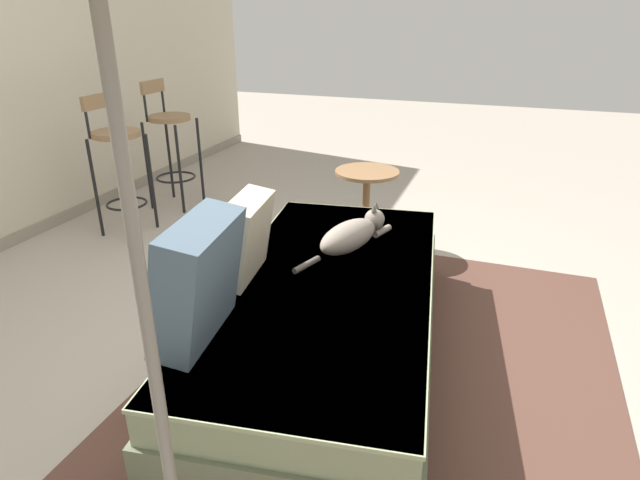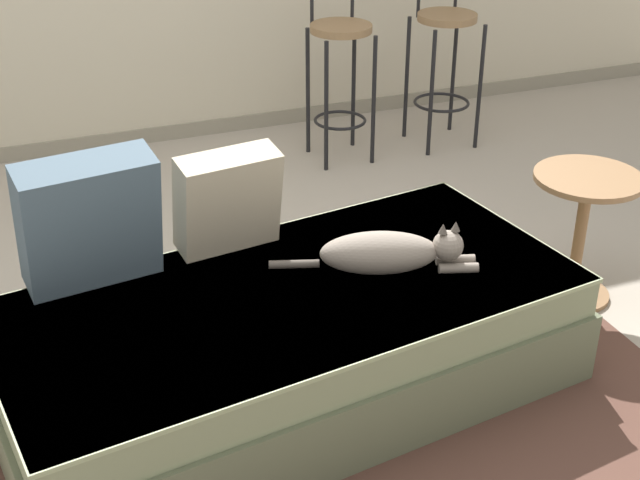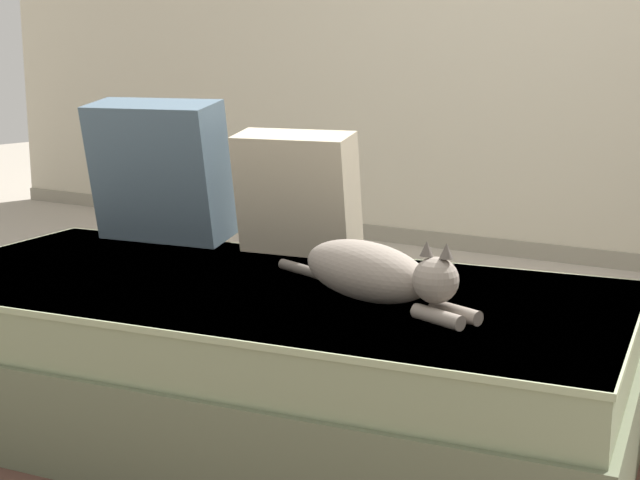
% 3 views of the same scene
% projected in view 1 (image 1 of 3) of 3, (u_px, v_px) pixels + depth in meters
% --- Properties ---
extents(ground_plane, '(16.00, 16.00, 0.00)m').
position_uv_depth(ground_plane, '(256.00, 340.00, 2.77)').
color(ground_plane, '#A89E8E').
rests_on(ground_plane, ground).
extents(area_rug, '(2.72, 2.06, 0.01)m').
position_uv_depth(area_rug, '(388.00, 368.00, 2.55)').
color(area_rug, brown).
rests_on(area_rug, ground).
extents(couch, '(2.14, 1.24, 0.43)m').
position_uv_depth(couch, '(329.00, 318.00, 2.56)').
color(couch, '#636B50').
rests_on(couch, ground).
extents(throw_pillow_corner, '(0.49, 0.30, 0.48)m').
position_uv_depth(throw_pillow_corner, '(198.00, 280.00, 1.95)').
color(throw_pillow_corner, '#4C6070').
rests_on(throw_pillow_corner, couch).
extents(throw_pillow_middle, '(0.40, 0.25, 0.39)m').
position_uv_depth(throw_pillow_middle, '(245.00, 237.00, 2.42)').
color(throw_pillow_middle, beige).
rests_on(throw_pillow_middle, couch).
extents(cat, '(0.71, 0.32, 0.19)m').
position_uv_depth(cat, '(352.00, 234.00, 2.76)').
color(cat, gray).
rests_on(cat, couch).
extents(bar_stool_near_window, '(0.34, 0.34, 1.03)m').
position_uv_depth(bar_stool_near_window, '(118.00, 154.00, 3.89)').
color(bar_stool_near_window, black).
rests_on(bar_stool_near_window, ground).
extents(bar_stool_by_doorway, '(0.34, 0.34, 1.05)m').
position_uv_depth(bar_stool_by_doorway, '(170.00, 136.00, 4.45)').
color(bar_stool_by_doorway, black).
rests_on(bar_stool_by_doorway, ground).
extents(side_table, '(0.44, 0.44, 0.56)m').
position_uv_depth(side_table, '(366.00, 198.00, 3.72)').
color(side_table, olive).
rests_on(side_table, ground).
extents(floor_lamp, '(0.32, 0.32, 1.82)m').
position_uv_depth(floor_lamp, '(104.00, 39.00, 0.83)').
color(floor_lamp, slate).
rests_on(floor_lamp, ground).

